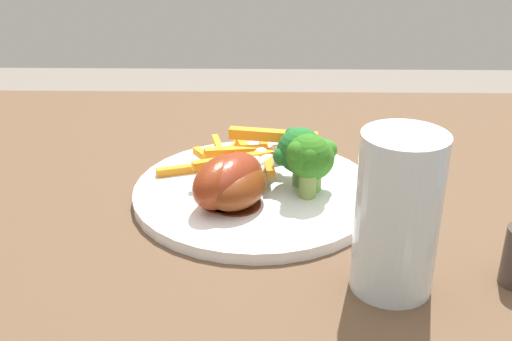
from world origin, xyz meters
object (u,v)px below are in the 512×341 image
broccoli_floret_front (310,158)px  chicken_drumstick_extra (234,179)px  broccoli_floret_back (300,152)px  broccoli_floret_middle (313,157)px  chicken_drumstick_far (239,185)px  dining_table (305,302)px  carrot_fries_pile (235,157)px  chicken_drumstick_near (224,180)px  dinner_plate (256,192)px  water_glass (397,214)px

broccoli_floret_front → chicken_drumstick_extra: bearing=-173.6°
broccoli_floret_front → broccoli_floret_back: bearing=109.2°
broccoli_floret_middle → chicken_drumstick_far: size_ratio=0.46×
dining_table → chicken_drumstick_extra: chicken_drumstick_extra is taller
dining_table → carrot_fries_pile: carrot_fries_pile is taller
chicken_drumstick_near → chicken_drumstick_extra: 0.01m
broccoli_floret_middle → chicken_drumstick_far: (-0.08, -0.03, -0.02)m
dining_table → carrot_fries_pile: (-0.08, 0.10, 0.12)m
dinner_plate → broccoli_floret_back: broccoli_floret_back is taller
chicken_drumstick_extra → carrot_fries_pile: bearing=92.0°
dinner_plate → broccoli_floret_back: (0.05, 0.00, 0.05)m
carrot_fries_pile → water_glass: water_glass is taller
dinner_plate → carrot_fries_pile: bearing=121.3°
chicken_drumstick_far → chicken_drumstick_extra: size_ratio=0.98×
broccoli_floret_middle → carrot_fries_pile: (-0.08, 0.04, -0.02)m
chicken_drumstick_far → chicken_drumstick_extra: (-0.00, 0.00, 0.00)m
dinner_plate → broccoli_floret_front: size_ratio=3.82×
broccoli_floret_front → water_glass: water_glass is taller
broccoli_floret_middle → chicken_drumstick_extra: 0.09m
broccoli_floret_front → water_glass: size_ratio=0.50×
dinner_plate → chicken_drumstick_extra: (-0.02, -0.03, 0.03)m
dining_table → chicken_drumstick_far: (-0.07, 0.02, 0.12)m
dinner_plate → chicken_drumstick_far: chicken_drumstick_far is taller
broccoli_floret_front → chicken_drumstick_near: size_ratio=0.54×
dining_table → carrot_fries_pile: 0.17m
broccoli_floret_front → broccoli_floret_middle: broccoli_floret_front is taller
dinner_plate → water_glass: size_ratio=1.90×
dining_table → broccoli_floret_middle: size_ratio=19.73×
dinner_plate → broccoli_floret_front: bearing=-21.6°
broccoli_floret_front → chicken_drumstick_far: bearing=-169.5°
chicken_drumstick_far → water_glass: bearing=-42.8°
broccoli_floret_back → water_glass: 0.18m
broccoli_floret_front → water_glass: bearing=-65.9°
dining_table → water_glass: size_ratio=8.59×
dining_table → chicken_drumstick_far: size_ratio=9.12×
water_glass → chicken_drumstick_near: bearing=140.1°
carrot_fries_pile → chicken_drumstick_near: chicken_drumstick_near is taller
broccoli_floret_front → broccoli_floret_middle: size_ratio=1.14×
dinner_plate → dining_table: bearing=-47.7°
dinner_plate → carrot_fries_pile: size_ratio=1.46×
broccoli_floret_front → broccoli_floret_middle: bearing=77.7°
chicken_drumstick_extra → water_glass: (0.14, -0.13, 0.03)m
broccoli_floret_front → chicken_drumstick_near: broccoli_floret_front is taller
broccoli_floret_middle → chicken_drumstick_extra: bearing=-159.6°
broccoli_floret_front → chicken_drumstick_near: 0.09m
chicken_drumstick_extra → water_glass: 0.19m
water_glass → broccoli_floret_back: bearing=113.3°
broccoli_floret_middle → water_glass: size_ratio=0.44×
broccoli_floret_middle → broccoli_floret_back: size_ratio=0.93×
broccoli_floret_back → chicken_drumstick_near: (-0.08, -0.04, -0.01)m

